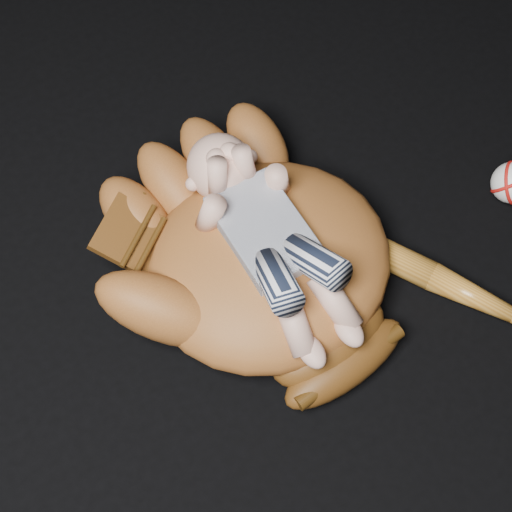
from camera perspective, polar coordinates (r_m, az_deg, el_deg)
name	(u,v)px	position (r m, az deg, el deg)	size (l,w,h in m)	color
baseball_glove	(269,257)	(1.11, 0.95, -0.05)	(0.45, 0.51, 0.16)	brown
newborn_baby	(275,244)	(1.06, 1.41, 0.86)	(0.17, 0.37, 0.15)	#DFA790
baseball_bat	(449,284)	(1.19, 13.83, -2.01)	(0.04, 0.48, 0.04)	#B16E22
baseball	(512,183)	(1.30, 18.13, 5.09)	(0.07, 0.07, 0.07)	white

